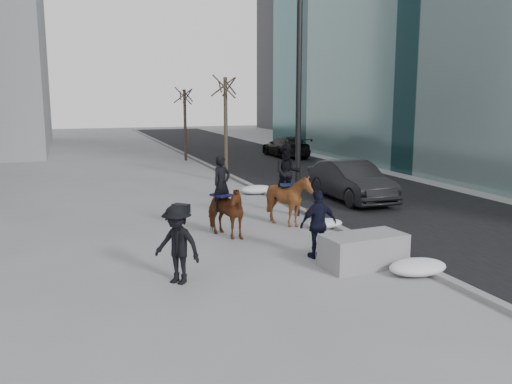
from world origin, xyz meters
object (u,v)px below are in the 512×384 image
object	(u,v)px
planter	(363,251)
mounted_left	(223,207)
mounted_right	(289,194)
car_near	(351,181)

from	to	relation	value
planter	mounted_left	world-z (taller)	mounted_left
planter	mounted_right	xyz separation A→B (m)	(-0.08, 4.49, 0.63)
planter	mounted_right	world-z (taller)	mounted_right
planter	mounted_left	xyz separation A→B (m)	(-2.41, 3.84, 0.48)
planter	car_near	size ratio (longest dim) A/B	0.42
car_near	planter	bearing A→B (deg)	-116.59
car_near	mounted_left	bearing A→B (deg)	-149.00
planter	mounted_left	distance (m)	4.56
car_near	mounted_left	size ratio (longest dim) A/B	2.00
car_near	mounted_right	world-z (taller)	mounted_right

